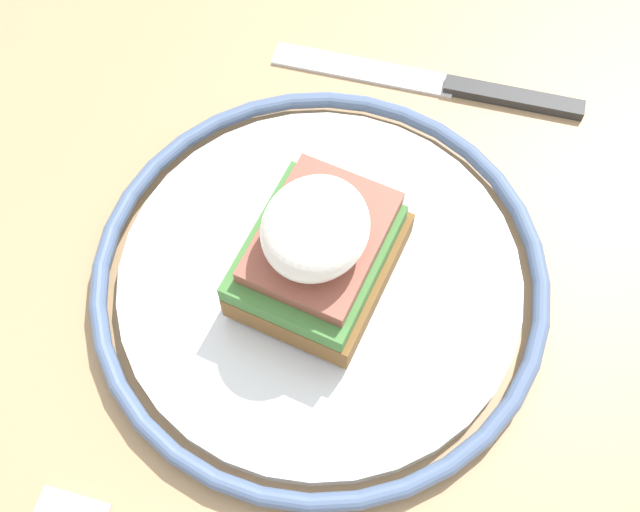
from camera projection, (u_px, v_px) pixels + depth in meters
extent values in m
cube|color=tan|center=(420.00, 313.00, 0.47)|extent=(1.05, 0.87, 0.03)
cylinder|color=tan|center=(258.00, 19.00, 1.06)|extent=(0.06, 0.06, 0.71)
cylinder|color=silver|center=(320.00, 280.00, 0.45)|extent=(0.23, 0.23, 0.01)
torus|color=slate|center=(320.00, 276.00, 0.45)|extent=(0.26, 0.26, 0.01)
cube|color=brown|center=(320.00, 264.00, 0.44)|extent=(0.09, 0.07, 0.02)
cube|color=#427A38|center=(315.00, 253.00, 0.42)|extent=(0.09, 0.07, 0.01)
cube|color=brown|center=(321.00, 237.00, 0.41)|extent=(0.08, 0.06, 0.01)
ellipsoid|color=white|center=(315.00, 228.00, 0.39)|extent=(0.06, 0.05, 0.04)
cube|color=#2D2D2D|center=(507.00, 95.00, 0.52)|extent=(0.03, 0.09, 0.01)
cube|color=silver|center=(363.00, 70.00, 0.53)|extent=(0.04, 0.12, 0.00)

